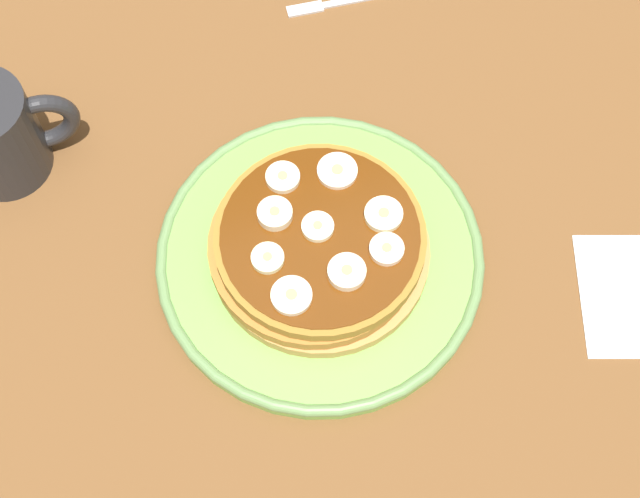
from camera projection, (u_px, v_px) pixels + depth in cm
name	position (u px, v px, depth cm)	size (l,w,h in cm)	color
ground_plane	(320.00, 269.00, 79.96)	(140.00, 140.00, 3.00)	brown
plate	(320.00, 257.00, 77.78)	(27.36, 27.36, 1.70)	#72B74C
pancake_stack	(318.00, 244.00, 75.68)	(18.13, 18.06, 3.88)	#B98948
banana_slice_0	(315.00, 228.00, 73.86)	(2.60, 2.60, 0.74)	#F9F4C4
banana_slice_1	(337.00, 171.00, 76.08)	(3.32, 3.32, 0.69)	#FDE5C2
banana_slice_2	(347.00, 272.00, 72.09)	(3.02, 3.02, 0.99)	#F7E7BC
banana_slice_3	(268.00, 258.00, 72.70)	(2.61, 2.61, 0.78)	#F2F3B6
banana_slice_4	(291.00, 296.00, 71.38)	(3.21, 3.21, 0.75)	beige
banana_slice_5	(275.00, 214.00, 74.19)	(2.84, 2.84, 1.08)	beige
banana_slice_6	(283.00, 178.00, 75.76)	(2.82, 2.82, 0.80)	beige
banana_slice_7	(383.00, 214.00, 74.35)	(3.10, 3.10, 0.81)	#F7F2C1
banana_slice_8	(387.00, 249.00, 73.03)	(2.77, 2.77, 0.78)	#FAE3BE
fork	(344.00, 1.00, 90.08)	(13.04, 2.05, 0.50)	silver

